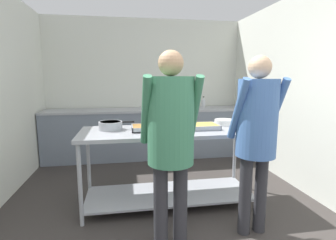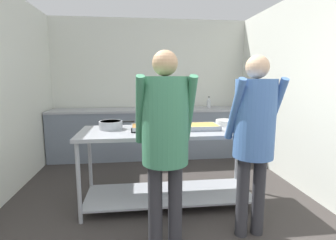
% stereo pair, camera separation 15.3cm
% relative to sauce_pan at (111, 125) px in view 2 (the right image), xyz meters
% --- Properties ---
extents(wall_rear, '(3.92, 0.06, 2.65)m').
position_rel_sauce_pan_xyz_m(wall_rear, '(0.59, 2.21, 0.36)').
color(wall_rear, silver).
rests_on(wall_rear, ground_plane).
extents(wall_right, '(0.06, 4.35, 2.65)m').
position_rel_sauce_pan_xyz_m(wall_right, '(2.53, 0.10, 0.36)').
color(wall_right, silver).
rests_on(wall_right, ground_plane).
extents(back_counter, '(3.76, 0.65, 0.93)m').
position_rel_sauce_pan_xyz_m(back_counter, '(0.60, 1.84, -0.50)').
color(back_counter, slate).
rests_on(back_counter, ground_plane).
extents(serving_counter, '(2.05, 0.78, 0.91)m').
position_rel_sauce_pan_xyz_m(serving_counter, '(0.68, -0.12, -0.35)').
color(serving_counter, '#9EA0A8').
rests_on(serving_counter, ground_plane).
extents(sauce_pan, '(0.41, 0.27, 0.10)m').
position_rel_sauce_pan_xyz_m(sauce_pan, '(0.00, 0.00, 0.00)').
color(sauce_pan, '#9EA0A8').
rests_on(sauce_pan, serving_counter).
extents(serving_tray_vegetables, '(0.38, 0.32, 0.05)m').
position_rel_sauce_pan_xyz_m(serving_tray_vegetables, '(0.43, -0.10, -0.03)').
color(serving_tray_vegetables, '#9EA0A8').
rests_on(serving_tray_vegetables, serving_counter).
extents(broccoli_bowl, '(0.19, 0.19, 0.09)m').
position_rel_sauce_pan_xyz_m(broccoli_bowl, '(0.75, -0.06, -0.02)').
color(broccoli_bowl, '#B2B2B7').
rests_on(broccoli_bowl, serving_counter).
extents(serving_tray_roast, '(0.38, 0.33, 0.05)m').
position_rel_sauce_pan_xyz_m(serving_tray_roast, '(1.07, -0.11, -0.03)').
color(serving_tray_roast, '#9EA0A8').
rests_on(serving_tray_roast, serving_counter).
extents(plate_stack, '(0.27, 0.27, 0.07)m').
position_rel_sauce_pan_xyz_m(plate_stack, '(1.43, 0.07, -0.02)').
color(plate_stack, white).
rests_on(plate_stack, serving_counter).
extents(guest_serving_left, '(0.50, 0.39, 1.74)m').
position_rel_sauce_pan_xyz_m(guest_serving_left, '(0.54, -0.96, 0.10)').
color(guest_serving_left, '#2D2D33').
rests_on(guest_serving_left, ground_plane).
extents(guest_serving_right, '(0.48, 0.37, 1.71)m').
position_rel_sauce_pan_xyz_m(guest_serving_right, '(1.38, -0.85, 0.09)').
color(guest_serving_right, '#2D2D33').
rests_on(guest_serving_right, ground_plane).
extents(water_bottle, '(0.08, 0.08, 0.22)m').
position_rel_sauce_pan_xyz_m(water_bottle, '(1.71, 1.89, 0.07)').
color(water_bottle, silver).
rests_on(water_bottle, back_counter).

